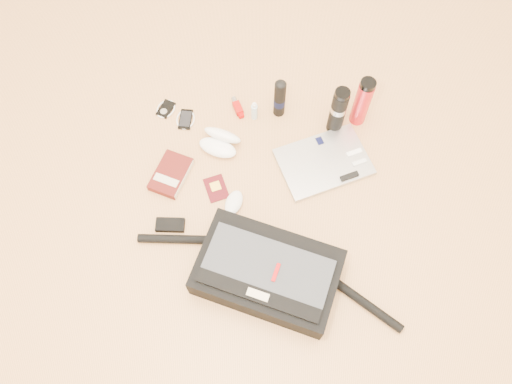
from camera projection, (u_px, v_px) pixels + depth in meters
ground at (258, 213)px, 1.93m from camera, size 4.00×4.00×0.00m
messenger_bag at (267, 272)px, 1.77m from camera, size 0.96×0.45×0.14m
laptop at (324, 162)px, 2.01m from camera, size 0.42×0.36×0.03m
book at (171, 174)px, 1.99m from camera, size 0.18×0.21×0.03m
passport at (216, 188)px, 1.98m from camera, size 0.11×0.13×0.01m
mouse at (234, 203)px, 1.93m from camera, size 0.10×0.12×0.04m
sunglasses_case at (220, 142)px, 2.03m from camera, size 0.20×0.18×0.09m
ipod at (166, 109)px, 2.13m from camera, size 0.10×0.10×0.01m
phone at (186, 119)px, 2.11m from camera, size 0.08×0.10×0.01m
inhaler at (238, 107)px, 2.12m from camera, size 0.06×0.11×0.03m
spray_bottle at (254, 111)px, 2.08m from camera, size 0.03×0.03×0.10m
aerosol_can at (280, 98)px, 2.04m from camera, size 0.06×0.06×0.20m
thermos_black at (338, 111)px, 1.98m from camera, size 0.08×0.08×0.25m
thermos_red at (362, 102)px, 2.00m from camera, size 0.08×0.08×0.25m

